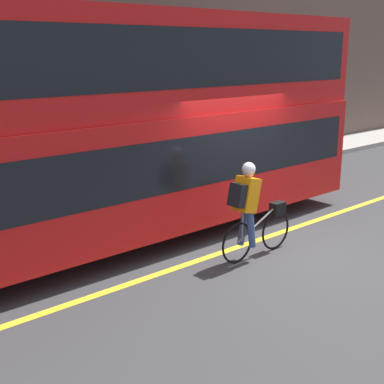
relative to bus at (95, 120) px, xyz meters
The scene contains 6 objects.
ground_plane 3.56m from the bus, 42.51° to the right, with size 80.00×80.00×0.00m, color #38383A.
road_center_line 3.41m from the bus, 37.90° to the right, with size 50.00×0.14×0.01m, color yellow.
sidewalk_curb 4.08m from the bus, 53.48° to the left, with size 60.00×1.76×0.14m.
building_facade 4.72m from the bus, 61.54° to the left, with size 60.00×0.30×7.88m.
bus is the anchor object (origin of this frame).
cyclist_on_bike 2.89m from the bus, 54.35° to the right, with size 1.60×0.32×1.61m.
Camera 1 is at (-6.64, -5.66, 3.29)m, focal length 50.00 mm.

